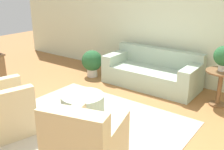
# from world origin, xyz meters

# --- Properties ---
(ground_plane) EXTENTS (16.00, 16.00, 0.00)m
(ground_plane) POSITION_xyz_m (0.00, 0.00, 0.00)
(ground_plane) COLOR #996638
(wall_back) EXTENTS (9.53, 0.12, 2.80)m
(wall_back) POSITION_xyz_m (0.00, 2.83, 1.40)
(wall_back) COLOR beige
(wall_back) RESTS_ON ground_plane
(rug) EXTENTS (2.94, 2.56, 0.01)m
(rug) POSITION_xyz_m (0.00, 0.00, 0.01)
(rug) COLOR #B2A893
(rug) RESTS_ON ground_plane
(couch) EXTENTS (2.03, 0.90, 0.78)m
(couch) POSITION_xyz_m (-0.02, 2.24, 0.29)
(couch) COLOR #9EB29E
(couch) RESTS_ON ground_plane
(ottoman_table) EXTENTS (0.69, 0.69, 0.46)m
(ottoman_table) POSITION_xyz_m (-0.13, 0.14, 0.30)
(ottoman_table) COLOR #9EB29E
(ottoman_table) RESTS_ON rug
(side_table) EXTENTS (0.55, 0.55, 0.67)m
(side_table) POSITION_xyz_m (1.44, 2.08, 0.46)
(side_table) COLOR brown
(side_table) RESTS_ON ground_plane
(potted_plant_on_side_table) EXTENTS (0.36, 0.36, 0.45)m
(potted_plant_on_side_table) POSITION_xyz_m (1.44, 2.08, 0.93)
(potted_plant_on_side_table) COLOR beige
(potted_plant_on_side_table) RESTS_ON side_table
(potted_plant_floor) EXTENTS (0.49, 0.49, 0.64)m
(potted_plant_floor) POSITION_xyz_m (-1.46, 1.92, 0.37)
(potted_plant_floor) COLOR beige
(potted_plant_floor) RESTS_ON ground_plane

